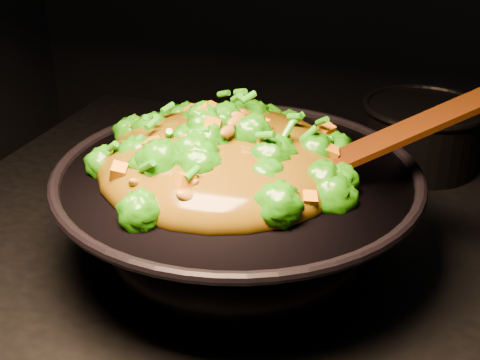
% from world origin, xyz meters
% --- Properties ---
extents(wok, '(0.52, 0.52, 0.13)m').
position_xyz_m(wok, '(-0.09, -0.07, 0.97)').
color(wok, black).
rests_on(wok, stovetop).
extents(stir_fry, '(0.42, 0.42, 0.11)m').
position_xyz_m(stir_fry, '(-0.11, -0.06, 1.09)').
color(stir_fry, '#207908').
rests_on(stir_fry, wok).
extents(spatula, '(0.27, 0.18, 0.12)m').
position_xyz_m(spatula, '(0.08, -0.03, 1.08)').
color(spatula, black).
rests_on(spatula, wok).
extents(back_pot, '(0.24, 0.24, 0.12)m').
position_xyz_m(back_pot, '(0.11, 0.32, 0.96)').
color(back_pot, black).
rests_on(back_pot, stovetop).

